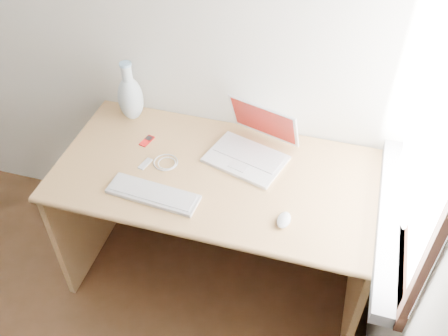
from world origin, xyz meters
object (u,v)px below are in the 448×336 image
(desk, at_px, (222,193))
(vase, at_px, (130,97))
(external_keyboard, at_px, (153,194))
(laptop, at_px, (248,145))

(desk, height_order, vase, vase)
(external_keyboard, bearing_deg, laptop, 53.48)
(external_keyboard, height_order, vase, vase)
(laptop, height_order, vase, vase)
(external_keyboard, bearing_deg, desk, 58.35)
(desk, distance_m, vase, 0.65)
(desk, bearing_deg, vase, 161.02)
(laptop, distance_m, external_keyboard, 0.49)
(laptop, height_order, external_keyboard, laptop)
(desk, relative_size, laptop, 3.66)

